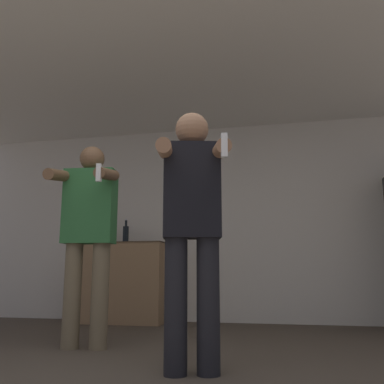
% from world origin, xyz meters
% --- Properties ---
extents(wall_back, '(7.00, 0.06, 2.55)m').
position_xyz_m(wall_back, '(0.00, 3.42, 1.27)').
color(wall_back, silver).
rests_on(wall_back, ground_plane).
extents(ceiling_slab, '(7.00, 3.91, 0.05)m').
position_xyz_m(ceiling_slab, '(0.00, 1.70, 2.57)').
color(ceiling_slab, silver).
rests_on(ceiling_slab, wall_back).
extents(counter, '(1.16, 0.58, 0.99)m').
position_xyz_m(counter, '(-1.26, 3.12, 0.50)').
color(counter, '#997551').
rests_on(counter, ground_plane).
extents(bottle_amber_bourbon, '(0.09, 0.09, 0.34)m').
position_xyz_m(bottle_amber_bourbon, '(-1.46, 3.06, 1.12)').
color(bottle_amber_bourbon, black).
rests_on(bottle_amber_bourbon, counter).
extents(bottle_green_wine, '(0.07, 0.07, 0.31)m').
position_xyz_m(bottle_green_wine, '(-1.21, 3.06, 1.11)').
color(bottle_green_wine, black).
rests_on(bottle_green_wine, counter).
extents(bottle_dark_rum, '(0.09, 0.09, 0.25)m').
position_xyz_m(bottle_dark_rum, '(-1.60, 3.06, 1.08)').
color(bottle_dark_rum, silver).
rests_on(bottle_dark_rum, counter).
extents(person_woman_foreground, '(0.52, 0.58, 1.66)m').
position_xyz_m(person_woman_foreground, '(0.21, 0.53, 0.94)').
color(person_woman_foreground, black).
rests_on(person_woman_foreground, ground_plane).
extents(person_man_side, '(0.55, 0.57, 1.70)m').
position_xyz_m(person_man_side, '(-0.85, 1.24, 0.98)').
color(person_man_side, '#75664C').
rests_on(person_man_side, ground_plane).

